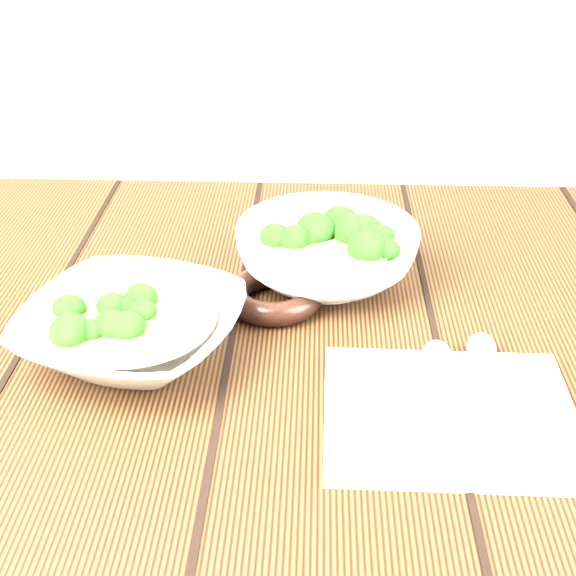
{
  "coord_description": "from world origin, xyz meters",
  "views": [
    {
      "loc": [
        0.06,
        -0.65,
        1.19
      ],
      "look_at": [
        0.03,
        0.02,
        0.8
      ],
      "focal_mm": 50.0,
      "sensor_mm": 36.0,
      "label": 1
    }
  ],
  "objects_px": {
    "table": "(255,436)",
    "soup_bowl_back": "(327,251)",
    "trivet": "(274,295)",
    "napkin": "(449,415)",
    "soup_bowl_front": "(132,328)"
  },
  "relations": [
    {
      "from": "napkin",
      "to": "soup_bowl_front",
      "type": "bearing_deg",
      "value": 163.33
    },
    {
      "from": "table",
      "to": "soup_bowl_front",
      "type": "relative_size",
      "value": 4.84
    },
    {
      "from": "table",
      "to": "trivet",
      "type": "xyz_separation_m",
      "value": [
        0.02,
        0.07,
        0.13
      ]
    },
    {
      "from": "trivet",
      "to": "soup_bowl_back",
      "type": "bearing_deg",
      "value": 47.1
    },
    {
      "from": "soup_bowl_back",
      "to": "trivet",
      "type": "height_order",
      "value": "soup_bowl_back"
    },
    {
      "from": "table",
      "to": "napkin",
      "type": "relative_size",
      "value": 5.7
    },
    {
      "from": "table",
      "to": "soup_bowl_front",
      "type": "bearing_deg",
      "value": -169.16
    },
    {
      "from": "soup_bowl_back",
      "to": "trivet",
      "type": "bearing_deg",
      "value": -132.9
    },
    {
      "from": "table",
      "to": "soup_bowl_back",
      "type": "relative_size",
      "value": 5.24
    },
    {
      "from": "soup_bowl_front",
      "to": "table",
      "type": "bearing_deg",
      "value": 10.84
    },
    {
      "from": "table",
      "to": "soup_bowl_back",
      "type": "height_order",
      "value": "soup_bowl_back"
    },
    {
      "from": "table",
      "to": "soup_bowl_front",
      "type": "distance_m",
      "value": 0.19
    },
    {
      "from": "soup_bowl_back",
      "to": "napkin",
      "type": "distance_m",
      "value": 0.26
    },
    {
      "from": "trivet",
      "to": "napkin",
      "type": "relative_size",
      "value": 0.49
    },
    {
      "from": "table",
      "to": "trivet",
      "type": "bearing_deg",
      "value": 75.99
    }
  ]
}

